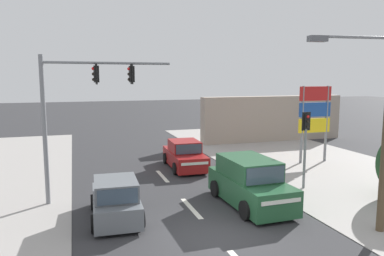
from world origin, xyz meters
The scene contains 10 objects.
ground_plane centered at (0.00, 0.00, 0.00)m, with size 140.00×140.00×0.00m, color #303033.
lane_dash_mid centered at (0.00, 3.00, 0.00)m, with size 0.20×2.40×0.01m, color silver.
lane_dash_far centered at (0.00, 8.00, 0.00)m, with size 0.20×2.40×0.01m, color silver.
traffic_signal_mast centered at (-4.10, 5.30, 4.15)m, with size 5.29×0.52×6.00m.
pedestal_signal_right_kerb centered at (5.77, 3.94, 2.42)m, with size 0.44×0.29×3.56m.
shopping_plaza_sign centered at (9.42, 8.40, 2.98)m, with size 2.10×0.16×4.60m.
shopfront_wall_far centered at (11.00, 16.00, 1.80)m, with size 12.00×1.00×3.60m, color #A39384.
suv_oncoming_near centered at (2.39, 2.73, 0.88)m, with size 2.15×4.58×1.90m.
sedan_oncoming_mid centered at (1.64, 9.42, 0.70)m, with size 2.02×4.30×1.56m.
hatchback_kerbside_parked centered at (-2.94, 2.79, 0.70)m, with size 1.90×3.70×1.53m.
Camera 1 is at (-4.27, -10.51, 5.15)m, focal length 35.00 mm.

